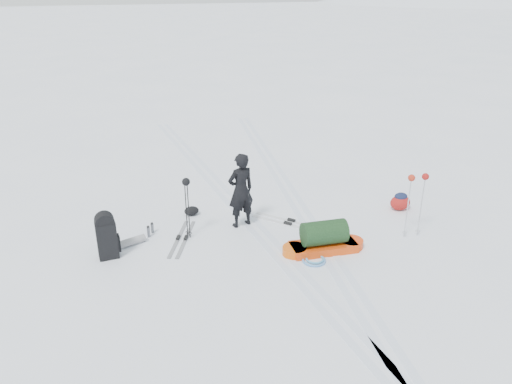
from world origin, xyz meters
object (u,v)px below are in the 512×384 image
at_px(skier, 241,190).
at_px(ski_poles_black, 186,189).
at_px(expedition_rucksack, 110,236).
at_px(pulk_sled, 324,240).

distance_m(skier, ski_poles_black, 1.20).
bearing_deg(expedition_rucksack, pulk_sled, -19.52).
relative_size(skier, ski_poles_black, 1.25).
height_order(expedition_rucksack, ski_poles_black, ski_poles_black).
bearing_deg(skier, ski_poles_black, -5.03).
relative_size(pulk_sled, expedition_rucksack, 1.78).
relative_size(pulk_sled, ski_poles_black, 1.29).
distance_m(skier, pulk_sled, 2.03).
xyz_separation_m(skier, pulk_sled, (1.18, -1.54, -0.57)).
bearing_deg(pulk_sled, ski_poles_black, 153.92).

